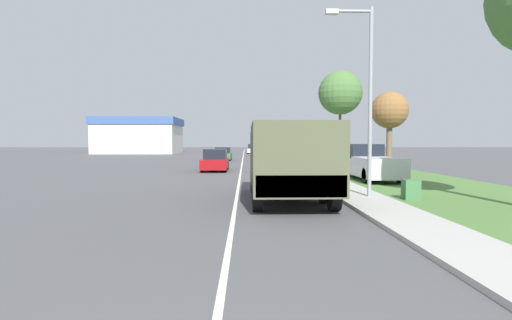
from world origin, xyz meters
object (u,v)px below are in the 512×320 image
at_px(car_second_ahead, 223,154).
at_px(car_fourth_ahead, 253,149).
at_px(pickup_truck, 369,163).
at_px(car_third_ahead, 257,151).
at_px(lamp_post, 364,84).
at_px(car_nearest_ahead, 215,161).
at_px(military_truck, 289,158).

height_order(car_second_ahead, car_fourth_ahead, car_fourth_ahead).
height_order(car_second_ahead, pickup_truck, pickup_truck).
bearing_deg(car_third_ahead, lamp_post, -86.38).
xyz_separation_m(car_nearest_ahead, car_third_ahead, (3.73, 27.08, -0.06)).
distance_m(military_truck, car_third_ahead, 41.33).
bearing_deg(car_third_ahead, military_truck, -90.13).
relative_size(car_nearest_ahead, car_third_ahead, 1.09).
distance_m(car_fourth_ahead, pickup_truck, 43.98).
height_order(car_fourth_ahead, lamp_post, lamp_post).
distance_m(car_nearest_ahead, car_fourth_ahead, 37.21).
height_order(car_third_ahead, car_fourth_ahead, car_fourth_ahead).
height_order(military_truck, pickup_truck, military_truck).
height_order(military_truck, lamp_post, lamp_post).
bearing_deg(car_nearest_ahead, car_third_ahead, 82.16).
relative_size(car_second_ahead, car_fourth_ahead, 1.23).
distance_m(car_nearest_ahead, lamp_post, 15.76).
bearing_deg(car_fourth_ahead, pickup_truck, -82.68).
distance_m(car_second_ahead, car_third_ahead, 12.50).
bearing_deg(pickup_truck, car_fourth_ahead, 97.32).
xyz_separation_m(car_third_ahead, car_fourth_ahead, (-0.45, 9.98, 0.07)).
bearing_deg(car_second_ahead, car_nearest_ahead, -88.70).
relative_size(car_nearest_ahead, pickup_truck, 0.78).
bearing_deg(pickup_truck, car_second_ahead, 112.91).
xyz_separation_m(military_truck, car_nearest_ahead, (-3.63, 14.24, -0.83)).
height_order(car_second_ahead, lamp_post, lamp_post).
bearing_deg(lamp_post, pickup_truck, 71.13).
bearing_deg(car_second_ahead, military_truck, -82.33).
distance_m(car_third_ahead, car_fourth_ahead, 9.99).
xyz_separation_m(car_second_ahead, car_third_ahead, (4.07, 11.82, -0.02)).
xyz_separation_m(car_third_ahead, pickup_truck, (5.15, -33.64, 0.27)).
bearing_deg(car_third_ahead, car_fourth_ahead, 92.59).
relative_size(car_third_ahead, lamp_post, 0.62).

